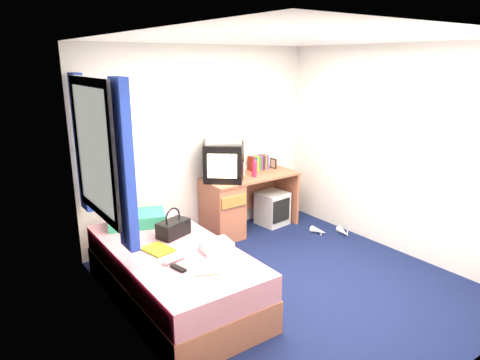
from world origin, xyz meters
TOP-DOWN VIEW (x-y plane):
  - ground at (0.00, 0.00)m, footprint 3.40×3.40m
  - room_shell at (0.00, 0.00)m, footprint 3.40×3.40m
  - bed at (-1.10, 0.41)m, footprint 1.01×2.00m
  - pillow at (-1.14, 1.15)m, footprint 0.67×0.54m
  - desk at (0.29, 1.44)m, footprint 1.30×0.55m
  - storage_cube at (0.92, 1.39)m, footprint 0.40×0.40m
  - crt_tv at (0.16, 1.44)m, footprint 0.64×0.64m
  - vcr at (0.16, 1.44)m, footprint 0.54×0.51m
  - book_row at (0.84, 1.60)m, footprint 0.27×0.13m
  - picture_frame at (1.06, 1.54)m, footprint 0.02×0.12m
  - pink_water_bottle at (0.57, 1.34)m, footprint 0.06×0.06m
  - aerosol_can at (0.47, 1.46)m, footprint 0.07×0.07m
  - handbag at (-0.96, 0.65)m, footprint 0.36×0.27m
  - towel at (-0.79, 0.12)m, footprint 0.30×0.26m
  - magazine at (-1.23, 0.44)m, footprint 0.26×0.32m
  - water_bottle at (-1.21, 0.15)m, footprint 0.21×0.11m
  - colour_swatch_fan at (-1.09, -0.21)m, footprint 0.22×0.15m
  - remote_control at (-1.25, -0.00)m, footprint 0.08×0.17m
  - window_assembly at (-1.55, 0.90)m, footprint 0.11×1.42m
  - white_heels at (1.31, 0.64)m, footprint 0.39×0.45m

SIDE VIEW (x-z plane):
  - ground at x=0.00m, z-range 0.00..0.00m
  - white_heels at x=1.31m, z-range -0.01..0.09m
  - storage_cube at x=0.92m, z-range 0.00..0.46m
  - bed at x=-1.10m, z-range 0.00..0.54m
  - desk at x=0.29m, z-range 0.03..0.78m
  - colour_swatch_fan at x=-1.09m, z-range 0.54..0.55m
  - magazine at x=-1.23m, z-range 0.54..0.55m
  - remote_control at x=-1.25m, z-range 0.54..0.56m
  - water_bottle at x=-1.21m, z-range 0.54..0.61m
  - towel at x=-0.79m, z-range 0.54..0.63m
  - pillow at x=-1.14m, z-range 0.54..0.67m
  - handbag at x=-0.96m, z-range 0.48..0.77m
  - picture_frame at x=1.06m, z-range 0.75..0.89m
  - pink_water_bottle at x=0.57m, z-range 0.75..0.94m
  - aerosol_can at x=0.47m, z-range 0.75..0.95m
  - book_row at x=0.84m, z-range 0.75..0.95m
  - crt_tv at x=0.16m, z-range 0.75..1.22m
  - vcr at x=0.16m, z-range 1.22..1.31m
  - window_assembly at x=-1.55m, z-range 0.72..2.12m
  - room_shell at x=0.00m, z-range -0.25..3.15m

